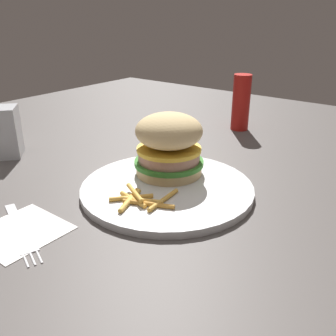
# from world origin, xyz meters

# --- Properties ---
(ground_plane) EXTENTS (1.60, 1.60, 0.00)m
(ground_plane) POSITION_xyz_m (0.00, 0.00, 0.00)
(ground_plane) COLOR #47423F
(plate) EXTENTS (0.29, 0.29, 0.01)m
(plate) POSITION_xyz_m (0.03, 0.00, 0.01)
(plate) COLOR silver
(plate) RESTS_ON ground_plane
(sandwich) EXTENTS (0.12, 0.12, 0.11)m
(sandwich) POSITION_xyz_m (0.00, 0.04, 0.07)
(sandwich) COLOR tan
(sandwich) RESTS_ON plate
(fries_pile) EXTENTS (0.10, 0.10, 0.01)m
(fries_pile) POSITION_xyz_m (0.03, -0.07, 0.02)
(fries_pile) COLOR gold
(fries_pile) RESTS_ON plate
(napkin) EXTENTS (0.11, 0.11, 0.00)m
(napkin) POSITION_xyz_m (-0.06, -0.22, 0.00)
(napkin) COLOR white
(napkin) RESTS_ON ground_plane
(fork) EXTENTS (0.17, 0.08, 0.00)m
(fork) POSITION_xyz_m (-0.06, -0.22, 0.00)
(fork) COLOR silver
(fork) RESTS_ON napkin
(ketchup_bottle) EXTENTS (0.04, 0.04, 0.14)m
(ketchup_bottle) POSITION_xyz_m (-0.04, 0.39, 0.07)
(ketchup_bottle) COLOR #B21914
(ketchup_bottle) RESTS_ON ground_plane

